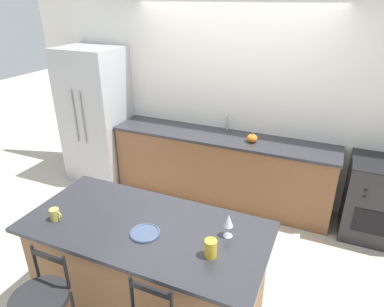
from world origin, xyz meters
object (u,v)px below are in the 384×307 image
at_px(refrigerator, 97,116).
at_px(dinner_plate, 145,233).
at_px(oven_range, 381,200).
at_px(coffee_mug, 55,214).
at_px(tumbler_cup, 211,248).
at_px(wine_glass, 229,221).
at_px(pumpkin_decoration, 252,138).

relative_size(refrigerator, dinner_plate, 8.25).
bearing_deg(dinner_plate, refrigerator, 134.69).
height_order(oven_range, coffee_mug, coffee_mug).
relative_size(oven_range, tumbler_cup, 6.87).
xyz_separation_m(wine_glass, pumpkin_decoration, (-0.27, 1.80, -0.06)).
bearing_deg(wine_glass, tumbler_cup, -99.48).
xyz_separation_m(oven_range, dinner_plate, (-1.84, -2.05, 0.45)).
distance_m(refrigerator, dinner_plate, 2.82).
bearing_deg(wine_glass, dinner_plate, -158.96).
xyz_separation_m(dinner_plate, pumpkin_decoration, (0.32, 2.02, 0.07)).
relative_size(dinner_plate, coffee_mug, 2.12).
bearing_deg(tumbler_cup, oven_range, 58.28).
bearing_deg(refrigerator, dinner_plate, -45.31).
bearing_deg(oven_range, refrigerator, -179.30).
bearing_deg(oven_range, tumbler_cup, -121.72).
bearing_deg(refrigerator, coffee_mug, -60.19).
bearing_deg(wine_glass, oven_range, 55.70).
bearing_deg(pumpkin_decoration, tumbler_cup, -83.60).
bearing_deg(wine_glass, pumpkin_decoration, 98.67).
xyz_separation_m(oven_range, wine_glass, (-1.24, -1.83, 0.58)).
distance_m(tumbler_cup, pumpkin_decoration, 2.07).
bearing_deg(dinner_plate, coffee_mug, -170.23).
relative_size(wine_glass, tumbler_cup, 1.44).
relative_size(refrigerator, coffee_mug, 17.53).
relative_size(dinner_plate, pumpkin_decoration, 1.80).
height_order(oven_range, dinner_plate, oven_range).
height_order(wine_glass, pumpkin_decoration, wine_glass).
height_order(dinner_plate, coffee_mug, coffee_mug).
height_order(coffee_mug, tumbler_cup, tumbler_cup).
relative_size(dinner_plate, wine_glass, 1.21).
bearing_deg(oven_range, wine_glass, -124.30).
bearing_deg(oven_range, dinner_plate, -131.83).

